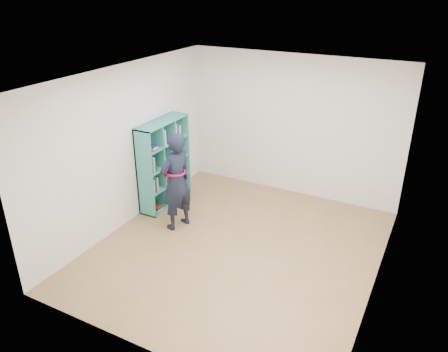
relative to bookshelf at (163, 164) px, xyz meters
The scene contains 9 objects.
floor 2.13m from the bookshelf, 21.94° to the right, with size 4.50×4.50×0.00m, color olive.
ceiling 2.72m from the bookshelf, 21.94° to the right, with size 4.50×4.50×0.00m, color white.
wall_left 0.94m from the bookshelf, 101.63° to the right, with size 0.02×4.50×2.60m, color silver.
wall_right 3.96m from the bookshelf, 10.95° to the right, with size 0.02×4.50×2.60m, color silver.
wall_back 2.45m from the bookshelf, 39.19° to the left, with size 4.00×0.02×2.60m, color silver.
wall_front 3.56m from the bookshelf, 58.33° to the right, with size 4.00×0.02×2.60m, color silver.
bookshelf is the anchor object (origin of this frame).
person 0.91m from the bookshelf, 41.75° to the right, with size 0.54×0.68×1.62m.
smartphone 0.76m from the bookshelf, 40.55° to the right, with size 0.01×0.11×0.15m.
Camera 1 is at (2.42, -5.05, 3.76)m, focal length 35.00 mm.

